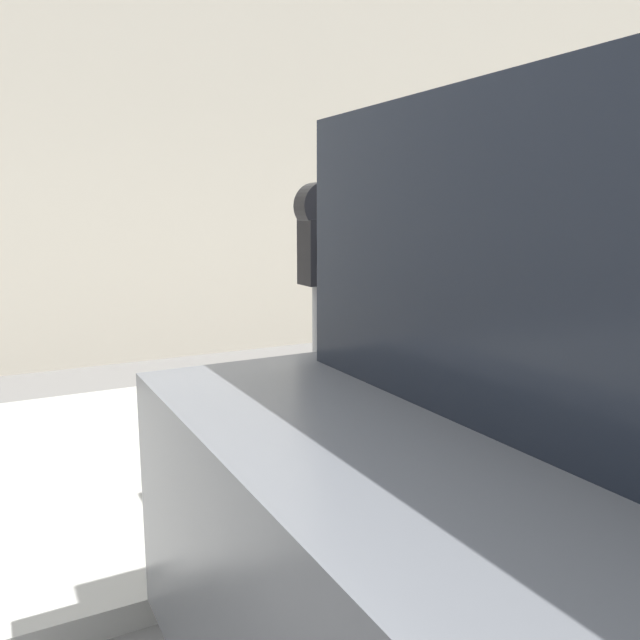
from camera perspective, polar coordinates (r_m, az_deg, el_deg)
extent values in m
cube|color=#ADAAA3|center=(4.00, -4.52, -10.70)|extent=(24.00, 2.80, 0.11)
cube|color=beige|center=(6.59, -15.31, 21.48)|extent=(24.00, 0.30, 5.64)
cylinder|color=gray|center=(2.86, 0.00, -7.07)|extent=(0.07, 0.07, 1.03)
cube|color=black|center=(2.75, 0.00, 6.22)|extent=(0.16, 0.14, 0.29)
cube|color=gray|center=(2.68, 0.72, 6.59)|extent=(0.09, 0.01, 0.10)
cylinder|color=black|center=(2.74, 0.00, 10.37)|extent=(0.20, 0.11, 0.20)
cylinder|color=black|center=(2.45, 6.31, -18.47)|extent=(0.60, 0.23, 0.60)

